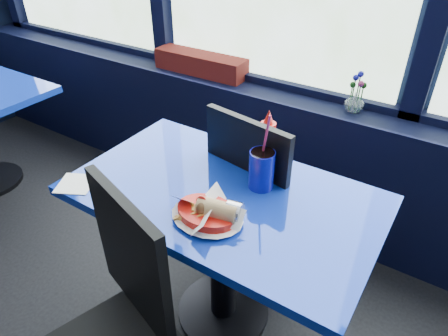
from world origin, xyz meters
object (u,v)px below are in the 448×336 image
chair_near_back (255,187)px  soda_cup (262,169)px  chair_near_front (121,325)px  near_table (223,226)px  flower_vase (355,100)px  ketchup_bottle (267,140)px  planter_box (200,63)px  food_basket (208,212)px

chair_near_back → soda_cup: (0.13, -0.20, 0.27)m
chair_near_front → chair_near_back: (-0.00, 0.88, -0.01)m
near_table → flower_vase: (0.22, 0.86, 0.29)m
chair_near_back → flower_vase: bearing=-105.4°
ketchup_bottle → chair_near_front: bearing=-94.1°
planter_box → soda_cup: size_ratio=1.78×
near_table → soda_cup: size_ratio=3.57×
chair_near_front → flower_vase: flower_vase is taller
chair_near_back → ketchup_bottle: 0.30m
chair_near_back → food_basket: (0.07, -0.48, 0.22)m
chair_near_front → ketchup_bottle: ketchup_bottle is taller
soda_cup → flower_vase: bearing=81.1°
chair_near_front → ketchup_bottle: 0.90m
flower_vase → ketchup_bottle: size_ratio=0.84×
chair_near_back → soda_cup: size_ratio=2.91×
chair_near_front → food_basket: 0.46m
near_table → ketchup_bottle: (0.04, 0.28, 0.29)m
chair_near_front → chair_near_back: bearing=107.7°
food_basket → soda_cup: size_ratio=0.82×
near_table → food_basket: (0.04, -0.16, 0.21)m
near_table → chair_near_back: chair_near_back is taller
chair_near_front → food_basket: (0.07, 0.40, 0.21)m
flower_vase → soda_cup: 0.76m
chair_near_back → food_basket: 0.53m
near_table → planter_box: size_ratio=2.01×
ketchup_bottle → chair_near_back: bearing=153.7°
planter_box → flower_vase: bearing=-1.8°
chair_near_front → planter_box: 1.64m
planter_box → flower_vase: (0.96, -0.02, 0.00)m
food_basket → ketchup_bottle: bearing=104.9°
near_table → flower_vase: size_ratio=5.82×
near_table → soda_cup: bearing=45.2°
near_table → planter_box: bearing=129.9°
ketchup_bottle → soda_cup: size_ratio=0.73×
near_table → ketchup_bottle: ketchup_bottle is taller
near_table → ketchup_bottle: size_ratio=4.88×
near_table → chair_near_front: bearing=-92.3°
food_basket → ketchup_bottle: (-0.01, 0.44, 0.08)m
soda_cup → planter_box: bearing=137.5°
flower_vase → near_table: bearing=-104.6°
near_table → chair_near_front: size_ratio=1.21×
near_table → chair_near_back: bearing=94.6°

